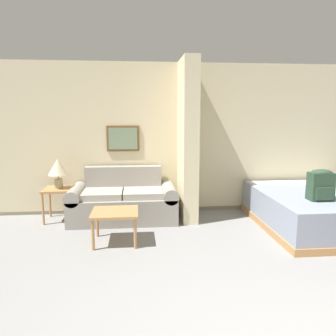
% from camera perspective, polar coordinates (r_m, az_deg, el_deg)
% --- Properties ---
extents(wall_back, '(7.72, 0.16, 2.60)m').
position_cam_1_polar(wall_back, '(5.89, 5.60, 5.09)').
color(wall_back, beige).
rests_on(wall_back, ground_plane).
extents(wall_partition_pillar, '(0.24, 0.82, 2.60)m').
position_cam_1_polar(wall_partition_pillar, '(5.38, 3.46, 4.80)').
color(wall_partition_pillar, beige).
rests_on(wall_partition_pillar, ground_plane).
extents(couch, '(1.75, 0.84, 0.85)m').
position_cam_1_polar(couch, '(5.47, -7.78, -5.73)').
color(couch, gray).
rests_on(couch, ground_plane).
extents(coffee_table, '(0.62, 0.56, 0.44)m').
position_cam_1_polar(coffee_table, '(4.50, -9.22, -8.09)').
color(coffee_table, '#B27F4C').
rests_on(coffee_table, ground_plane).
extents(side_table, '(0.48, 0.48, 0.54)m').
position_cam_1_polar(side_table, '(5.62, -18.42, -4.18)').
color(side_table, '#B27F4C').
rests_on(side_table, ground_plane).
extents(table_lamp, '(0.32, 0.32, 0.48)m').
position_cam_1_polar(table_lamp, '(5.55, -18.63, -0.07)').
color(table_lamp, tan).
rests_on(table_lamp, side_table).
extents(bed, '(1.69, 2.07, 0.54)m').
position_cam_1_polar(bed, '(5.57, 24.31, -6.60)').
color(bed, '#B27F4C').
rests_on(bed, ground_plane).
extents(backpack, '(0.32, 0.23, 0.44)m').
position_cam_1_polar(backpack, '(5.01, 25.07, -2.59)').
color(backpack, '#2D4733').
rests_on(backpack, bed).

